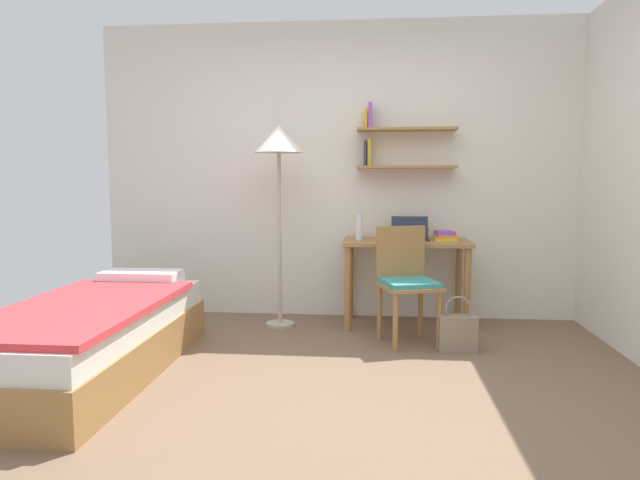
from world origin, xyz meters
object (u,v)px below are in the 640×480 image
object	(u,v)px
laptop	(410,234)
water_bottle	(359,227)
handbag	(458,332)
bed	(94,337)
desk	(406,257)
desk_chair	(406,279)
standing_lamp	(279,149)
book_stack	(445,236)

from	to	relation	value
laptop	water_bottle	size ratio (longest dim) A/B	1.48
handbag	bed	bearing A→B (deg)	-163.34
desk	water_bottle	bearing A→B (deg)	178.25
water_bottle	handbag	bearing A→B (deg)	-44.20
desk_chair	desk	bearing A→B (deg)	87.29
standing_lamp	handbag	size ratio (longest dim) A/B	4.13
laptop	handbag	xyz separation A→B (m)	(0.30, -0.77, -0.63)
bed	standing_lamp	size ratio (longest dim) A/B	1.18
book_stack	handbag	world-z (taller)	book_stack
handbag	desk	bearing A→B (deg)	115.76
desk	standing_lamp	distance (m)	1.38
desk	water_bottle	world-z (taller)	water_bottle
laptop	water_bottle	world-z (taller)	water_bottle
desk	standing_lamp	bearing A→B (deg)	-173.95
standing_lamp	bed	bearing A→B (deg)	-126.99
desk_chair	laptop	world-z (taller)	laptop
water_bottle	book_stack	xyz separation A→B (m)	(0.72, 0.03, -0.07)
bed	book_stack	bearing A→B (deg)	31.56
laptop	book_stack	xyz separation A→B (m)	(0.29, -0.03, -0.01)
standing_lamp	handbag	bearing A→B (deg)	-22.88
handbag	book_stack	bearing A→B (deg)	90.96
book_stack	handbag	xyz separation A→B (m)	(0.01, -0.74, -0.62)
standing_lamp	book_stack	bearing A→B (deg)	6.24
bed	standing_lamp	distance (m)	2.04
desk_chair	bed	bearing A→B (deg)	-155.57
book_stack	handbag	distance (m)	0.96
bed	desk	bearing A→B (deg)	34.73
bed	desk_chair	world-z (taller)	desk_chair
laptop	desk_chair	bearing A→B (deg)	-95.87
bed	water_bottle	size ratio (longest dim) A/B	9.22
water_bottle	desk_chair	bearing A→B (deg)	-53.90
desk_chair	book_stack	size ratio (longest dim) A/B	3.83
desk_chair	book_stack	xyz separation A→B (m)	(0.35, 0.53, 0.27)
laptop	book_stack	size ratio (longest dim) A/B	1.38
bed	water_bottle	xyz separation A→B (m)	(1.63, 1.42, 0.59)
bed	standing_lamp	xyz separation A→B (m)	(0.97, 1.29, 1.24)
bed	desk_chair	distance (m)	2.21
bed	standing_lamp	world-z (taller)	standing_lamp
desk_chair	water_bottle	bearing A→B (deg)	126.10
desk	handbag	size ratio (longest dim) A/B	2.58
desk	laptop	world-z (taller)	laptop
desk	laptop	size ratio (longest dim) A/B	3.31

